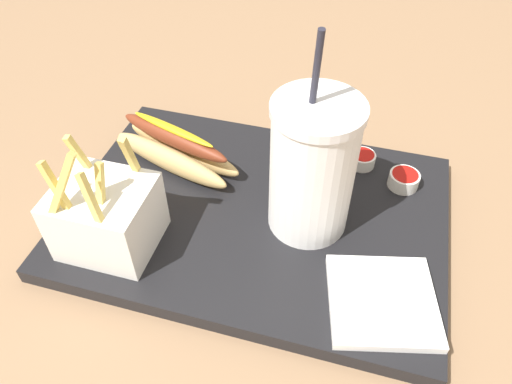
{
  "coord_description": "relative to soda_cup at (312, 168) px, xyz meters",
  "views": [
    {
      "loc": [
        -0.11,
        0.39,
        0.46
      ],
      "look_at": [
        0.0,
        0.0,
        0.05
      ],
      "focal_mm": 34.49,
      "sensor_mm": 36.0,
      "label": 1
    }
  ],
  "objects": [
    {
      "name": "ketchup_cup_2",
      "position": [
        -0.05,
        -0.12,
        -0.07
      ],
      "size": [
        0.03,
        0.03,
        0.02
      ],
      "color": "white",
      "rests_on": "food_tray"
    },
    {
      "name": "hot_dog_1",
      "position": [
        0.19,
        -0.05,
        -0.06
      ],
      "size": [
        0.19,
        0.11,
        0.06
      ],
      "color": "tan",
      "rests_on": "food_tray"
    },
    {
      "name": "food_tray",
      "position": [
        0.06,
        -0.0,
        -0.09
      ],
      "size": [
        0.45,
        0.32,
        0.02
      ],
      "primitive_type": "cube",
      "color": "black",
      "rests_on": "ground_plane"
    },
    {
      "name": "ground_plane",
      "position": [
        0.06,
        -0.0,
        -0.11
      ],
      "size": [
        2.4,
        2.4,
        0.02
      ],
      "primitive_type": "cube",
      "color": "#8C6B4C"
    },
    {
      "name": "fries_basket",
      "position": [
        0.21,
        0.09,
        -0.04
      ],
      "size": [
        0.1,
        0.09,
        0.15
      ],
      "color": "white",
      "rests_on": "food_tray"
    },
    {
      "name": "ketchup_cup_1",
      "position": [
        -0.11,
        -0.09,
        -0.07
      ],
      "size": [
        0.04,
        0.04,
        0.02
      ],
      "color": "white",
      "rests_on": "food_tray"
    },
    {
      "name": "napkin_stack",
      "position": [
        -0.1,
        0.09,
        -0.08
      ],
      "size": [
        0.13,
        0.13,
        0.01
      ],
      "primitive_type": "cube",
      "rotation": [
        0.0,
        0.0,
        0.24
      ],
      "color": "white",
      "rests_on": "food_tray"
    },
    {
      "name": "soda_cup",
      "position": [
        0.0,
        0.0,
        0.0
      ],
      "size": [
        0.1,
        0.1,
        0.25
      ],
      "color": "white",
      "rests_on": "food_tray"
    }
  ]
}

